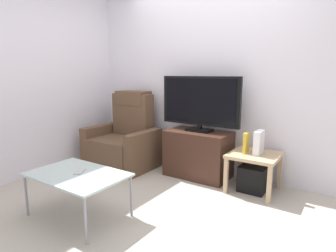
{
  "coord_description": "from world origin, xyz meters",
  "views": [
    {
      "loc": [
        1.62,
        -2.33,
        1.35
      ],
      "look_at": [
        -0.27,
        0.5,
        0.7
      ],
      "focal_mm": 30.08,
      "sensor_mm": 36.0,
      "label": 1
    }
  ],
  "objects_px": {
    "subwoofer_box": "(253,178)",
    "game_console": "(259,142)",
    "coffee_table": "(77,176)",
    "recliner_armchair": "(124,140)",
    "tv_stand": "(198,154)",
    "side_table": "(254,159)",
    "cell_phone": "(80,171)",
    "book_upright": "(246,143)",
    "television": "(200,102)"
  },
  "relations": [
    {
      "from": "book_upright",
      "to": "cell_phone",
      "type": "height_order",
      "value": "book_upright"
    },
    {
      "from": "subwoofer_box",
      "to": "tv_stand",
      "type": "bearing_deg",
      "value": 175.29
    },
    {
      "from": "coffee_table",
      "to": "cell_phone",
      "type": "xyz_separation_m",
      "value": [
        -0.01,
        0.04,
        0.03
      ]
    },
    {
      "from": "tv_stand",
      "to": "coffee_table",
      "type": "relative_size",
      "value": 0.91
    },
    {
      "from": "book_upright",
      "to": "coffee_table",
      "type": "bearing_deg",
      "value": -126.27
    },
    {
      "from": "tv_stand",
      "to": "recliner_armchair",
      "type": "height_order",
      "value": "recliner_armchair"
    },
    {
      "from": "television",
      "to": "game_console",
      "type": "distance_m",
      "value": 0.89
    },
    {
      "from": "recliner_armchair",
      "to": "tv_stand",
      "type": "bearing_deg",
      "value": 16.54
    },
    {
      "from": "recliner_armchair",
      "to": "side_table",
      "type": "xyz_separation_m",
      "value": [
        1.88,
        0.12,
        0.0
      ]
    },
    {
      "from": "recliner_armchair",
      "to": "game_console",
      "type": "xyz_separation_m",
      "value": [
        1.91,
        0.13,
        0.2
      ]
    },
    {
      "from": "book_upright",
      "to": "cell_phone",
      "type": "relative_size",
      "value": 1.56
    },
    {
      "from": "side_table",
      "to": "game_console",
      "type": "relative_size",
      "value": 2.03
    },
    {
      "from": "recliner_armchair",
      "to": "subwoofer_box",
      "type": "xyz_separation_m",
      "value": [
        1.88,
        0.12,
        -0.23
      ]
    },
    {
      "from": "game_console",
      "to": "coffee_table",
      "type": "relative_size",
      "value": 0.3
    },
    {
      "from": "tv_stand",
      "to": "side_table",
      "type": "relative_size",
      "value": 1.52
    },
    {
      "from": "coffee_table",
      "to": "subwoofer_box",
      "type": "bearing_deg",
      "value": 51.68
    },
    {
      "from": "tv_stand",
      "to": "book_upright",
      "type": "bearing_deg",
      "value": -7.16
    },
    {
      "from": "cell_phone",
      "to": "side_table",
      "type": "bearing_deg",
      "value": 21.37
    },
    {
      "from": "coffee_table",
      "to": "cell_phone",
      "type": "relative_size",
      "value": 6.0
    },
    {
      "from": "subwoofer_box",
      "to": "game_console",
      "type": "xyz_separation_m",
      "value": [
        0.04,
        0.01,
        0.43
      ]
    },
    {
      "from": "television",
      "to": "cell_phone",
      "type": "relative_size",
      "value": 7.15
    },
    {
      "from": "television",
      "to": "recliner_armchair",
      "type": "distance_m",
      "value": 1.29
    },
    {
      "from": "side_table",
      "to": "cell_phone",
      "type": "xyz_separation_m",
      "value": [
        -1.21,
        -1.47,
        0.06
      ]
    },
    {
      "from": "game_console",
      "to": "cell_phone",
      "type": "xyz_separation_m",
      "value": [
        -1.24,
        -1.48,
        -0.15
      ]
    },
    {
      "from": "subwoofer_box",
      "to": "cell_phone",
      "type": "xyz_separation_m",
      "value": [
        -1.21,
        -1.47,
        0.28
      ]
    },
    {
      "from": "side_table",
      "to": "coffee_table",
      "type": "distance_m",
      "value": 1.92
    },
    {
      "from": "coffee_table",
      "to": "game_console",
      "type": "bearing_deg",
      "value": 51.05
    },
    {
      "from": "side_table",
      "to": "subwoofer_box",
      "type": "bearing_deg",
      "value": -143.13
    },
    {
      "from": "subwoofer_box",
      "to": "book_upright",
      "type": "xyz_separation_m",
      "value": [
        -0.1,
        -0.02,
        0.41
      ]
    },
    {
      "from": "book_upright",
      "to": "game_console",
      "type": "bearing_deg",
      "value": 12.53
    },
    {
      "from": "game_console",
      "to": "book_upright",
      "type": "bearing_deg",
      "value": -167.47
    },
    {
      "from": "game_console",
      "to": "subwoofer_box",
      "type": "bearing_deg",
      "value": -164.05
    },
    {
      "from": "subwoofer_box",
      "to": "cell_phone",
      "type": "relative_size",
      "value": 1.96
    },
    {
      "from": "tv_stand",
      "to": "book_upright",
      "type": "relative_size",
      "value": 3.52
    },
    {
      "from": "subwoofer_box",
      "to": "game_console",
      "type": "distance_m",
      "value": 0.43
    },
    {
      "from": "book_upright",
      "to": "game_console",
      "type": "relative_size",
      "value": 0.88
    },
    {
      "from": "side_table",
      "to": "cell_phone",
      "type": "height_order",
      "value": "side_table"
    },
    {
      "from": "television",
      "to": "tv_stand",
      "type": "bearing_deg",
      "value": -90.0
    },
    {
      "from": "book_upright",
      "to": "game_console",
      "type": "xyz_separation_m",
      "value": [
        0.14,
        0.03,
        0.02
      ]
    },
    {
      "from": "side_table",
      "to": "recliner_armchair",
      "type": "bearing_deg",
      "value": -176.28
    },
    {
      "from": "tv_stand",
      "to": "coffee_table",
      "type": "xyz_separation_m",
      "value": [
        -0.44,
        -1.57,
        0.09
      ]
    },
    {
      "from": "cell_phone",
      "to": "subwoofer_box",
      "type": "bearing_deg",
      "value": 21.37
    },
    {
      "from": "recliner_armchair",
      "to": "cell_phone",
      "type": "distance_m",
      "value": 1.51
    },
    {
      "from": "tv_stand",
      "to": "cell_phone",
      "type": "bearing_deg",
      "value": -106.46
    },
    {
      "from": "game_console",
      "to": "coffee_table",
      "type": "xyz_separation_m",
      "value": [
        -1.23,
        -1.52,
        -0.18
      ]
    },
    {
      "from": "subwoofer_box",
      "to": "game_console",
      "type": "relative_size",
      "value": 1.1
    },
    {
      "from": "game_console",
      "to": "cell_phone",
      "type": "distance_m",
      "value": 1.94
    },
    {
      "from": "tv_stand",
      "to": "game_console",
      "type": "relative_size",
      "value": 3.08
    },
    {
      "from": "tv_stand",
      "to": "book_upright",
      "type": "xyz_separation_m",
      "value": [
        0.65,
        -0.08,
        0.26
      ]
    },
    {
      "from": "television",
      "to": "subwoofer_box",
      "type": "relative_size",
      "value": 3.65
    }
  ]
}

